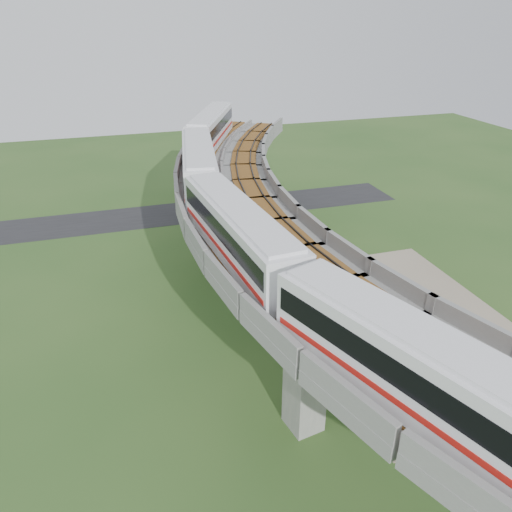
# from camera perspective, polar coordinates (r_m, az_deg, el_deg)

# --- Properties ---
(ground) EXTENTS (160.00, 160.00, 0.00)m
(ground) POSITION_cam_1_polar(r_m,az_deg,el_deg) (42.40, -1.15, -9.36)
(ground) COLOR #2F5221
(ground) RESTS_ON ground
(dirt_lot) EXTENTS (18.00, 26.00, 0.04)m
(dirt_lot) POSITION_cam_1_polar(r_m,az_deg,el_deg) (46.11, 16.68, -7.33)
(dirt_lot) COLOR gray
(dirt_lot) RESTS_ON ground
(asphalt_road) EXTENTS (60.00, 8.00, 0.03)m
(asphalt_road) POSITION_cam_1_polar(r_m,az_deg,el_deg) (68.42, -8.19, 4.95)
(asphalt_road) COLOR #232326
(asphalt_road) RESTS_ON ground
(viaduct) EXTENTS (19.58, 73.98, 11.40)m
(viaduct) POSITION_cam_1_polar(r_m,az_deg,el_deg) (38.94, 4.18, 2.52)
(viaduct) COLOR #99968E
(viaduct) RESTS_ON ground
(metro_train) EXTENTS (11.26, 61.32, 3.64)m
(metro_train) POSITION_cam_1_polar(r_m,az_deg,el_deg) (37.97, -1.39, 7.23)
(metro_train) COLOR white
(metro_train) RESTS_ON ground
(fence) EXTENTS (3.87, 38.73, 1.50)m
(fence) POSITION_cam_1_polar(r_m,az_deg,el_deg) (45.15, 10.89, -6.28)
(fence) COLOR #2D382D
(fence) RESTS_ON ground
(tree_0) EXTENTS (2.09, 2.09, 2.82)m
(tree_0) POSITION_cam_1_polar(r_m,az_deg,el_deg) (63.12, 2.63, 5.19)
(tree_0) COLOR #382314
(tree_0) RESTS_ON ground
(tree_1) EXTENTS (2.24, 2.24, 3.19)m
(tree_1) POSITION_cam_1_polar(r_m,az_deg,el_deg) (59.59, 2.80, 4.17)
(tree_1) COLOR #382314
(tree_1) RESTS_ON ground
(tree_2) EXTENTS (2.41, 2.41, 3.40)m
(tree_2) POSITION_cam_1_polar(r_m,az_deg,el_deg) (52.49, 3.04, 1.12)
(tree_2) COLOR #382314
(tree_2) RESTS_ON ground
(tree_3) EXTENTS (2.53, 2.53, 3.34)m
(tree_3) POSITION_cam_1_polar(r_m,az_deg,el_deg) (47.31, 5.27, -2.13)
(tree_3) COLOR #382314
(tree_3) RESTS_ON ground
(tree_4) EXTENTS (3.14, 3.14, 3.82)m
(tree_4) POSITION_cam_1_polar(r_m,az_deg,el_deg) (42.21, 6.98, -5.69)
(tree_4) COLOR #382314
(tree_4) RESTS_ON ground
(tree_5) EXTENTS (1.93, 1.93, 2.45)m
(tree_5) POSITION_cam_1_polar(r_m,az_deg,el_deg) (38.80, 10.39, -10.76)
(tree_5) COLOR #382314
(tree_5) RESTS_ON ground
(tree_6) EXTENTS (2.13, 2.13, 2.93)m
(tree_6) POSITION_cam_1_polar(r_m,az_deg,el_deg) (35.97, 16.53, -14.21)
(tree_6) COLOR #382314
(tree_6) RESTS_ON ground
(car_white) EXTENTS (2.32, 3.56, 1.13)m
(car_white) POSITION_cam_1_polar(r_m,az_deg,el_deg) (40.03, 14.98, -11.82)
(car_white) COLOR white
(car_white) RESTS_ON dirt_lot
(car_red) EXTENTS (3.16, 3.92, 1.25)m
(car_red) POSITION_cam_1_polar(r_m,az_deg,el_deg) (43.90, 24.16, -9.59)
(car_red) COLOR #B71710
(car_red) RESTS_ON dirt_lot
(car_dark) EXTENTS (4.29, 2.48, 1.17)m
(car_dark) POSITION_cam_1_polar(r_m,az_deg,el_deg) (46.98, 13.39, -5.33)
(car_dark) COLOR black
(car_dark) RESTS_ON dirt_lot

